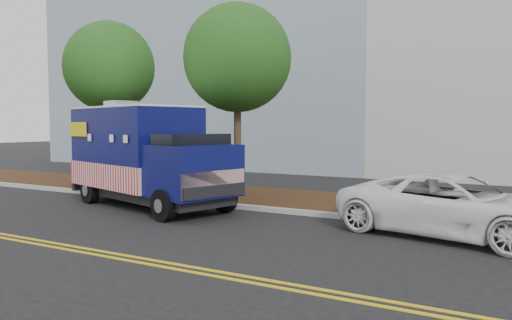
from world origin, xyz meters
The scene contains 10 objects.
ground centered at (0.00, 0.00, 0.00)m, with size 120.00×120.00×0.00m, color black.
curb centered at (0.00, 1.40, 0.07)m, with size 120.00×0.18×0.15m, color #9E9E99.
mulch_strip centered at (0.00, 3.50, 0.07)m, with size 120.00×4.00×0.15m, color black.
centerline_near centered at (0.00, -4.45, 0.01)m, with size 120.00×0.10×0.01m, color gold.
centerline_far centered at (0.00, -4.70, 0.01)m, with size 120.00×0.10×0.01m, color gold.
tree_a centered at (-6.07, 3.32, 4.97)m, with size 3.68×3.68×6.82m.
tree_b centered at (0.05, 3.39, 4.93)m, with size 3.80×3.80×6.84m.
sign_post centered at (-1.97, 2.02, 1.20)m, with size 0.06×0.06×2.40m, color #473828.
food_truck centered at (-1.61, 0.45, 1.54)m, with size 6.85×4.08×3.41m.
white_car centered at (7.68, 0.58, 0.73)m, with size 2.44×5.29×1.47m, color white.
Camera 1 is at (9.35, -11.64, 2.59)m, focal length 35.00 mm.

